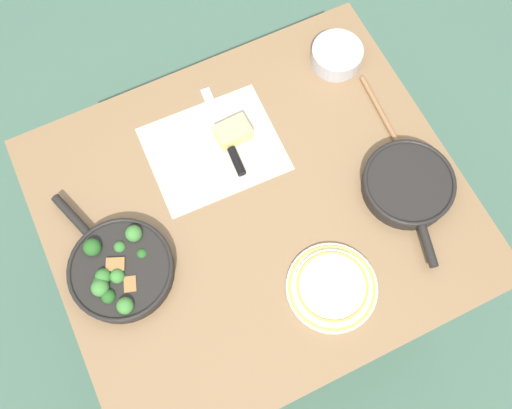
# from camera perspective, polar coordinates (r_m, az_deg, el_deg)

# --- Properties ---
(ground_plane) EXTENTS (14.00, 14.00, 0.00)m
(ground_plane) POSITION_cam_1_polar(r_m,az_deg,el_deg) (2.24, 0.00, -6.62)
(ground_plane) COLOR #476B56
(dining_table_red) EXTENTS (1.12, 0.98, 0.73)m
(dining_table_red) POSITION_cam_1_polar(r_m,az_deg,el_deg) (1.62, 0.00, -1.21)
(dining_table_red) COLOR olive
(dining_table_red) RESTS_ON ground_plane
(skillet_broccoli) EXTENTS (0.27, 0.40, 0.07)m
(skillet_broccoli) POSITION_cam_1_polar(r_m,az_deg,el_deg) (1.51, -13.52, -6.35)
(skillet_broccoli) COLOR black
(skillet_broccoli) RESTS_ON dining_table_red
(skillet_eggs) EXTENTS (0.25, 0.36, 0.05)m
(skillet_eggs) POSITION_cam_1_polar(r_m,az_deg,el_deg) (1.60, 14.97, 1.87)
(skillet_eggs) COLOR black
(skillet_eggs) RESTS_ON dining_table_red
(wooden_spoon) EXTENTS (0.05, 0.38, 0.02)m
(wooden_spoon) POSITION_cam_1_polar(r_m,az_deg,el_deg) (1.66, 14.00, 5.98)
(wooden_spoon) COLOR #996B42
(wooden_spoon) RESTS_ON dining_table_red
(parchment_sheet) EXTENTS (0.37, 0.31, 0.00)m
(parchment_sheet) POSITION_cam_1_polar(r_m,az_deg,el_deg) (1.62, -4.24, 5.57)
(parchment_sheet) COLOR beige
(parchment_sheet) RESTS_ON dining_table_red
(grater_knife) EXTENTS (0.04, 0.30, 0.02)m
(grater_knife) POSITION_cam_1_polar(r_m,az_deg,el_deg) (1.62, -2.77, 6.16)
(grater_knife) COLOR silver
(grater_knife) RESTS_ON dining_table_red
(cheese_block) EXTENTS (0.10, 0.07, 0.05)m
(cheese_block) POSITION_cam_1_polar(r_m,az_deg,el_deg) (1.61, -2.32, 7.20)
(cheese_block) COLOR #EFD67A
(cheese_block) RESTS_ON dining_table_red
(dinner_plate_stack) EXTENTS (0.24, 0.24, 0.03)m
(dinner_plate_stack) POSITION_cam_1_polar(r_m,az_deg,el_deg) (1.49, 7.61, -8.18)
(dinner_plate_stack) COLOR silver
(dinner_plate_stack) RESTS_ON dining_table_red
(prep_bowl_steel) EXTENTS (0.15, 0.15, 0.06)m
(prep_bowl_steel) POSITION_cam_1_polar(r_m,az_deg,el_deg) (1.76, 8.07, 14.54)
(prep_bowl_steel) COLOR #B7B7BC
(prep_bowl_steel) RESTS_ON dining_table_red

